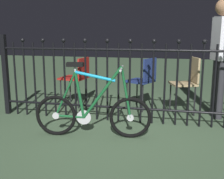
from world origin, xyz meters
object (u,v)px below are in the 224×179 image
chair_navy (144,78)px  chair_red (77,76)px  chair_tan (188,80)px  person_visitor (221,48)px  bicycle (92,111)px

chair_navy → chair_red: chair_navy is taller
chair_tan → person_visitor: size_ratio=0.51×
chair_navy → chair_red: 1.14m
chair_navy → chair_tan: (0.69, -0.09, 0.02)m
chair_tan → person_visitor: person_visitor is taller
bicycle → chair_navy: size_ratio=1.67×
bicycle → chair_tan: 1.73m
chair_tan → chair_red: bearing=177.1°
person_visitor → chair_tan: bearing=167.4°
chair_red → chair_tan: (1.83, -0.09, 0.02)m
bicycle → chair_tan: bearing=47.1°
chair_red → chair_tan: 1.83m
chair_red → bicycle: bearing=-64.1°
chair_navy → chair_tan: chair_tan is taller
person_visitor → bicycle: bearing=-144.0°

